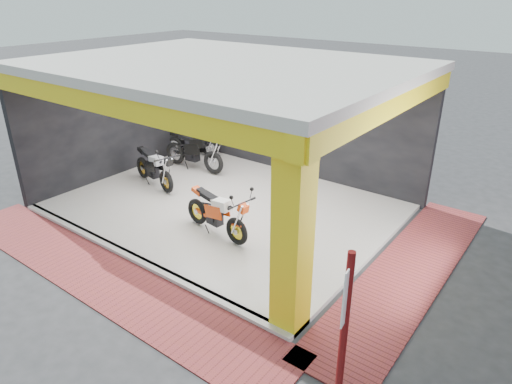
% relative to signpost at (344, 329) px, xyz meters
% --- Properties ---
extents(ground, '(80.00, 80.00, 0.00)m').
position_rel_signpost_xyz_m(ground, '(-5.17, 1.75, -1.35)').
color(ground, '#2D2D30').
rests_on(ground, ground).
extents(showroom_floor, '(8.00, 6.00, 0.10)m').
position_rel_signpost_xyz_m(showroom_floor, '(-5.17, 3.75, -1.30)').
color(showroom_floor, white).
rests_on(showroom_floor, ground).
extents(showroom_ceiling, '(8.40, 6.40, 0.20)m').
position_rel_signpost_xyz_m(showroom_ceiling, '(-5.17, 3.75, 2.25)').
color(showroom_ceiling, beige).
rests_on(showroom_ceiling, corner_column).
extents(back_wall, '(8.20, 0.20, 3.50)m').
position_rel_signpost_xyz_m(back_wall, '(-5.17, 6.85, 0.40)').
color(back_wall, black).
rests_on(back_wall, ground).
extents(left_wall, '(0.20, 6.20, 3.50)m').
position_rel_signpost_xyz_m(left_wall, '(-9.27, 3.75, 0.40)').
color(left_wall, black).
rests_on(left_wall, ground).
extents(corner_column, '(0.50, 0.50, 3.50)m').
position_rel_signpost_xyz_m(corner_column, '(-1.42, 1.00, 0.40)').
color(corner_column, yellow).
rests_on(corner_column, ground).
extents(header_beam_front, '(8.40, 0.30, 0.40)m').
position_rel_signpost_xyz_m(header_beam_front, '(-5.17, 0.75, 1.95)').
color(header_beam_front, yellow).
rests_on(header_beam_front, corner_column).
extents(header_beam_right, '(0.30, 6.40, 0.40)m').
position_rel_signpost_xyz_m(header_beam_right, '(-1.17, 3.75, 1.95)').
color(header_beam_right, yellow).
rests_on(header_beam_right, corner_column).
extents(floor_kerb, '(8.00, 0.20, 0.10)m').
position_rel_signpost_xyz_m(floor_kerb, '(-5.17, 0.73, -1.30)').
color(floor_kerb, white).
rests_on(floor_kerb, ground).
extents(paver_front, '(9.00, 1.40, 0.03)m').
position_rel_signpost_xyz_m(paver_front, '(-5.17, -0.05, -1.34)').
color(paver_front, maroon).
rests_on(paver_front, ground).
extents(paver_right, '(1.40, 7.00, 0.03)m').
position_rel_signpost_xyz_m(paver_right, '(-0.37, 3.75, -1.34)').
color(paver_right, maroon).
rests_on(paver_right, ground).
extents(signpost, '(0.10, 0.34, 2.47)m').
position_rel_signpost_xyz_m(signpost, '(0.00, 0.00, 0.00)').
color(signpost, '#5A0D0D').
rests_on(signpost, ground).
extents(moto_hero, '(2.17, 1.04, 1.27)m').
position_rel_signpost_xyz_m(moto_hero, '(-3.69, 2.39, -0.61)').
color(moto_hero, '#DC3C09').
rests_on(moto_hero, showroom_floor).
extents(moto_row_a, '(2.21, 1.23, 1.28)m').
position_rel_signpost_xyz_m(moto_row_a, '(-6.94, 3.37, -0.61)').
color(moto_row_a, black).
rests_on(moto_row_a, showroom_floor).
extents(moto_row_b, '(2.38, 1.00, 1.43)m').
position_rel_signpost_xyz_m(moto_row_b, '(-6.83, 5.15, -0.54)').
color(moto_row_b, black).
rests_on(moto_row_b, showroom_floor).
extents(moto_row_d, '(2.03, 1.46, 1.17)m').
position_rel_signpost_xyz_m(moto_row_d, '(-7.97, 6.25, -0.67)').
color(moto_row_d, black).
rests_on(moto_row_d, showroom_floor).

